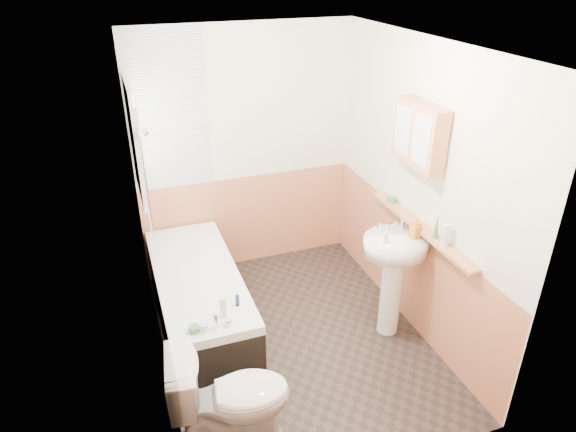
% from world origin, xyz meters
% --- Properties ---
extents(floor, '(2.80, 2.80, 0.00)m').
position_xyz_m(floor, '(0.00, 0.00, 0.00)').
color(floor, black).
rests_on(floor, ground).
extents(ceiling, '(2.80, 2.80, 0.00)m').
position_xyz_m(ceiling, '(0.00, 0.00, 2.50)').
color(ceiling, white).
rests_on(ceiling, ground).
extents(wall_back, '(2.20, 0.02, 2.50)m').
position_xyz_m(wall_back, '(0.00, 1.41, 1.25)').
color(wall_back, '#F1EBC7').
rests_on(wall_back, ground).
extents(wall_front, '(2.20, 0.02, 2.50)m').
position_xyz_m(wall_front, '(0.00, -1.41, 1.25)').
color(wall_front, '#F1EBC7').
rests_on(wall_front, ground).
extents(wall_left, '(0.02, 2.80, 2.50)m').
position_xyz_m(wall_left, '(-1.11, 0.00, 1.25)').
color(wall_left, '#F1EBC7').
rests_on(wall_left, ground).
extents(wall_right, '(0.02, 2.80, 2.50)m').
position_xyz_m(wall_right, '(1.11, 0.00, 1.25)').
color(wall_right, '#F1EBC7').
rests_on(wall_right, ground).
extents(wainscot_right, '(0.01, 2.80, 1.00)m').
position_xyz_m(wainscot_right, '(1.09, 0.00, 0.50)').
color(wainscot_right, '#DE875B').
rests_on(wainscot_right, wall_right).
extents(wainscot_front, '(2.20, 0.01, 1.00)m').
position_xyz_m(wainscot_front, '(0.00, -1.39, 0.50)').
color(wainscot_front, '#DE875B').
rests_on(wainscot_front, wall_front).
extents(wainscot_back, '(2.20, 0.01, 1.00)m').
position_xyz_m(wainscot_back, '(0.00, 1.39, 0.50)').
color(wainscot_back, '#DE875B').
rests_on(wainscot_back, wall_back).
extents(tile_cladding_left, '(0.01, 2.80, 2.50)m').
position_xyz_m(tile_cladding_left, '(-1.09, 0.00, 1.25)').
color(tile_cladding_left, white).
rests_on(tile_cladding_left, wall_left).
extents(tile_return_back, '(0.75, 0.01, 1.50)m').
position_xyz_m(tile_return_back, '(-0.73, 1.39, 1.75)').
color(tile_return_back, white).
rests_on(tile_return_back, wall_back).
extents(window, '(0.03, 0.79, 0.99)m').
position_xyz_m(window, '(-1.06, 0.95, 1.65)').
color(window, white).
rests_on(window, wall_left).
extents(bathtub, '(0.70, 1.78, 0.71)m').
position_xyz_m(bathtub, '(-0.73, 0.47, 0.29)').
color(bathtub, black).
rests_on(bathtub, floor).
extents(shower_riser, '(0.10, 0.08, 1.13)m').
position_xyz_m(shower_riser, '(-1.04, 0.51, 1.58)').
color(shower_riser, silver).
rests_on(shower_riser, wall_left).
extents(toilet, '(0.86, 0.55, 0.79)m').
position_xyz_m(toilet, '(-0.76, -0.85, 0.40)').
color(toilet, white).
rests_on(toilet, floor).
extents(sink, '(0.56, 0.46, 1.09)m').
position_xyz_m(sink, '(0.84, -0.17, 0.69)').
color(sink, white).
rests_on(sink, floor).
extents(pine_shelf, '(0.10, 1.42, 0.03)m').
position_xyz_m(pine_shelf, '(1.04, -0.19, 1.02)').
color(pine_shelf, '#DE875B').
rests_on(pine_shelf, wall_right).
extents(medicine_cabinet, '(0.14, 0.56, 0.50)m').
position_xyz_m(medicine_cabinet, '(1.01, -0.05, 1.78)').
color(medicine_cabinet, '#DE875B').
rests_on(medicine_cabinet, wall_right).
extents(foam_can, '(0.07, 0.07, 0.18)m').
position_xyz_m(foam_can, '(1.04, -0.51, 1.13)').
color(foam_can, silver).
rests_on(foam_can, pine_shelf).
extents(green_bottle, '(0.06, 0.06, 0.22)m').
position_xyz_m(green_bottle, '(1.04, -0.39, 1.15)').
color(green_bottle, '#388447').
rests_on(green_bottle, pine_shelf).
extents(black_jar, '(0.08, 0.08, 0.05)m').
position_xyz_m(black_jar, '(1.04, 0.30, 1.06)').
color(black_jar, '#388447').
rests_on(black_jar, pine_shelf).
extents(soap_bottle, '(0.09, 0.18, 0.08)m').
position_xyz_m(soap_bottle, '(0.97, -0.22, 1.01)').
color(soap_bottle, orange).
rests_on(soap_bottle, sink).
extents(clear_bottle, '(0.05, 0.05, 0.10)m').
position_xyz_m(clear_bottle, '(0.70, -0.23, 1.02)').
color(clear_bottle, silver).
rests_on(clear_bottle, sink).
extents(blue_gel, '(0.05, 0.03, 0.17)m').
position_xyz_m(blue_gel, '(-0.65, -0.21, 0.65)').
color(blue_gel, silver).
rests_on(blue_gel, bathtub).
extents(cream_jar, '(0.08, 0.08, 0.05)m').
position_xyz_m(cream_jar, '(-0.89, -0.30, 0.59)').
color(cream_jar, '#388447').
rests_on(cream_jar, bathtub).
extents(orange_bottle, '(0.04, 0.04, 0.10)m').
position_xyz_m(orange_bottle, '(-0.51, -0.10, 0.61)').
color(orange_bottle, navy).
rests_on(orange_bottle, bathtub).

